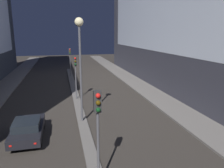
{
  "coord_description": "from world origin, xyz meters",
  "views": [
    {
      "loc": [
        -1.36,
        -4.82,
        6.78
      ],
      "look_at": [
        3.68,
        16.73,
        1.61
      ],
      "focal_mm": 35.0,
      "sensor_mm": 36.0,
      "label": 1
    }
  ],
  "objects": [
    {
      "name": "traffic_light_far",
      "position": [
        0.0,
        29.48,
        3.35
      ],
      "size": [
        0.32,
        0.42,
        4.36
      ],
      "color": "#4C4C51",
      "rests_on": "median_strip"
    },
    {
      "name": "street_lamp",
      "position": [
        0.0,
        11.17,
        5.91
      ],
      "size": [
        0.62,
        0.62,
        7.72
      ],
      "color": "#4C4C51",
      "rests_on": "median_strip"
    },
    {
      "name": "traffic_light_mid",
      "position": [
        0.0,
        17.15,
        3.35
      ],
      "size": [
        0.32,
        0.42,
        4.36
      ],
      "color": "#4C4C51",
      "rests_on": "median_strip"
    },
    {
      "name": "median_strip",
      "position": [
        0.0,
        18.99,
        0.07
      ],
      "size": [
        0.74,
        35.98,
        0.15
      ],
      "color": "#66605B",
      "rests_on": "ground"
    },
    {
      "name": "car_left_lane",
      "position": [
        -3.72,
        9.3,
        0.7
      ],
      "size": [
        1.89,
        4.24,
        1.36
      ],
      "color": "black",
      "rests_on": "ground"
    },
    {
      "name": "traffic_light_near",
      "position": [
        0.0,
        3.59,
        3.35
      ],
      "size": [
        0.32,
        0.42,
        4.36
      ],
      "color": "#4C4C51",
      "rests_on": "median_strip"
    }
  ]
}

